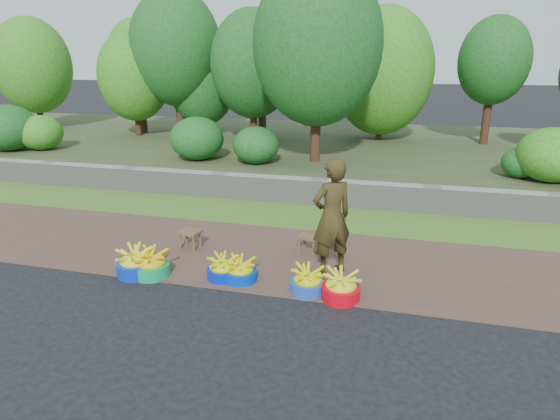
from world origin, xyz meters
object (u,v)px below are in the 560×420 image
(basin_c, at_px, (223,269))
(stool_right, at_px, (309,239))
(basin_a, at_px, (136,263))
(basin_f, at_px, (341,287))
(vendor_woman, at_px, (332,217))
(basin_d, at_px, (241,271))
(stool_left, at_px, (190,234))
(basin_e, at_px, (308,282))
(basin_b, at_px, (151,265))

(basin_c, bearing_deg, stool_right, 50.11)
(basin_a, xyz_separation_m, stool_right, (2.22, 1.35, 0.07))
(basin_c, xyz_separation_m, basin_f, (1.65, -0.16, 0.02))
(stool_right, xyz_separation_m, vendor_woman, (0.43, -0.59, 0.60))
(basin_d, xyz_separation_m, stool_left, (-1.16, 0.87, 0.11))
(basin_a, height_order, basin_e, basin_a)
(basin_b, relative_size, basin_f, 1.03)
(basin_d, bearing_deg, vendor_woman, 26.98)
(basin_e, relative_size, vendor_woman, 0.28)
(basin_e, distance_m, stool_left, 2.33)
(stool_right, bearing_deg, basin_e, -79.23)
(basin_a, bearing_deg, basin_c, 8.40)
(basin_a, bearing_deg, vendor_woman, 16.06)
(basin_a, xyz_separation_m, basin_d, (1.50, 0.18, -0.03))
(stool_left, bearing_deg, basin_b, -96.19)
(basin_c, relative_size, basin_e, 0.96)
(basin_c, height_order, basin_d, basin_c)
(basin_d, distance_m, basin_e, 0.96)
(basin_a, distance_m, basin_c, 1.26)
(basin_c, bearing_deg, basin_e, -4.55)
(basin_a, xyz_separation_m, basin_c, (1.24, 0.18, -0.03))
(basin_c, xyz_separation_m, basin_d, (0.26, -0.01, -0.00))
(basin_c, xyz_separation_m, basin_e, (1.21, -0.10, 0.01))
(basin_b, bearing_deg, basin_f, -0.12)
(basin_b, xyz_separation_m, vendor_woman, (2.41, 0.74, 0.67))
(basin_d, height_order, basin_f, basin_f)
(basin_f, xyz_separation_m, stool_left, (-2.56, 1.03, 0.09))
(stool_left, distance_m, vendor_woman, 2.39)
(basin_e, relative_size, basin_f, 0.94)
(basin_c, height_order, vendor_woman, vendor_woman)
(basin_d, relative_size, basin_e, 0.96)
(basin_c, height_order, basin_f, basin_f)
(basin_d, relative_size, basin_f, 0.90)
(basin_c, height_order, basin_e, basin_e)
(basin_a, relative_size, basin_b, 1.05)
(basin_b, distance_m, stool_right, 2.39)
(stool_left, bearing_deg, basin_f, -21.94)
(basin_f, relative_size, stool_left, 1.30)
(basin_d, distance_m, basin_f, 1.41)
(basin_b, distance_m, stool_left, 1.03)
(basin_f, bearing_deg, stool_left, 158.06)
(basin_b, height_order, stool_left, basin_b)
(basin_e, height_order, stool_right, basin_e)
(basin_b, distance_m, vendor_woman, 2.61)
(basin_d, distance_m, stool_left, 1.45)
(basin_a, distance_m, basin_d, 1.51)
(basin_a, relative_size, basin_e, 1.15)
(basin_e, bearing_deg, basin_f, -8.67)
(basin_c, relative_size, basin_f, 0.91)
(basin_c, distance_m, stool_left, 1.26)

